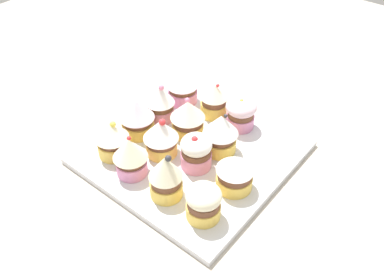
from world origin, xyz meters
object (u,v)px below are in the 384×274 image
Objects in this scene: cupcake_2 at (166,176)px; cupcake_9 at (188,117)px; cupcake_4 at (137,116)px; cupcake_12 at (214,100)px; cupcake_7 at (235,172)px; cupcake_5 at (161,136)px; cupcake_6 at (196,151)px; cupcake_0 at (112,139)px; cupcake_1 at (130,156)px; baking_tray at (192,152)px; cupcake_3 at (203,202)px; cupcake_13 at (241,112)px; cupcake_10 at (221,133)px; cupcake_11 at (183,87)px; cupcake_8 at (160,102)px.

cupcake_2 reaches higher than cupcake_9.
cupcake_4 reaches higher than cupcake_12.
cupcake_9 reaches higher than cupcake_7.
cupcake_5 is 7.00cm from cupcake_6.
cupcake_1 is (5.84, -1.24, 0.41)cm from cupcake_0.
baking_tray is at bearing 43.85° from cupcake_0.
cupcake_2 reaches higher than cupcake_3.
cupcake_4 is at bearing -135.04° from cupcake_13.
cupcake_6 is (6.85, 1.31, -0.51)cm from cupcake_5.
cupcake_4 is 0.93× the size of cupcake_10.
cupcake_12 is at bearing 123.36° from cupcake_3.
cupcake_0 is 24.60cm from cupcake_13.
cupcake_9 is at bearing -44.56° from cupcake_11.
cupcake_0 is 1.05× the size of cupcake_11.
cupcake_12 reaches higher than cupcake_6.
cupcake_7 is at bearing -13.49° from baking_tray.
baking_tray is 12.45cm from cupcake_2.
cupcake_12 reaches higher than cupcake_3.
cupcake_0 is 19.03cm from cupcake_10.
cupcake_10 is (14.07, 12.80, 0.57)cm from cupcake_0.
cupcake_11 is (-22.23, 13.29, 0.04)cm from cupcake_7.
cupcake_1 reaches higher than cupcake_11.
baking_tray is 4.80× the size of cupcake_6.
cupcake_8 is at bearing 146.97° from cupcake_3.
cupcake_3 is 16.03cm from cupcake_5.
cupcake_2 is 10.04cm from cupcake_5.
cupcake_0 is at bearing -87.01° from cupcake_11.
cupcake_5 is 1.17× the size of cupcake_13.
cupcake_10 is (7.67, 7.15, 0.27)cm from cupcake_5.
cupcake_2 is 8.24cm from cupcake_6.
cupcake_11 is at bearing 93.87° from cupcake_8.
cupcake_10 is at bearing 82.07° from cupcake_6.
cupcake_12 is at bearing 132.81° from cupcake_10.
cupcake_13 is (6.44, 8.03, -0.57)cm from cupcake_9.
cupcake_6 is (3.15, -2.75, 3.92)cm from baking_tray.
cupcake_0 is 21.02cm from cupcake_3.
cupcake_8 reaches higher than baking_tray.
cupcake_6 reaches higher than cupcake_3.
cupcake_1 is at bearing -179.86° from cupcake_2.
cupcake_6 is at bearing -41.11° from baking_tray.
cupcake_8 is at bearing -86.13° from cupcake_11.
cupcake_8 is at bearing -133.79° from cupcake_12.
cupcake_1 is (-4.27, -10.96, 4.53)cm from baking_tray.
cupcake_13 is at bearing 2.26° from cupcake_11.
cupcake_4 is 16.03cm from cupcake_10.
cupcake_10 is (-7.10, 5.74, 0.70)cm from cupcake_7.
cupcake_0 is at bearing -152.29° from cupcake_6.
cupcake_9 is (-14.64, 5.81, 0.43)cm from cupcake_7.
cupcake_4 is at bearing -93.05° from cupcake_8.
cupcake_1 is 11.08cm from cupcake_6.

